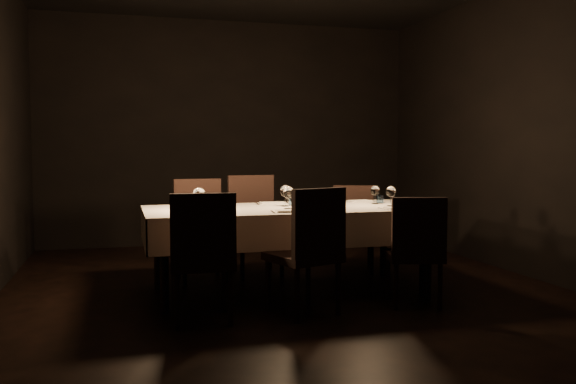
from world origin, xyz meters
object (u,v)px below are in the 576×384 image
object	(u,v)px
dining_table	(288,216)
chair_far_left	(200,224)
chair_near_right	(416,246)
chair_far_center	(254,220)
chair_near_center	(310,246)
chair_near_left	(202,252)
chair_far_right	(354,223)

from	to	relation	value
dining_table	chair_far_left	world-z (taller)	chair_far_left
chair_near_right	chair_far_center	world-z (taller)	chair_far_center
chair_near_right	chair_far_center	xyz separation A→B (m)	(-0.98, 1.64, 0.05)
chair_near_center	chair_far_left	bearing A→B (deg)	-87.23
chair_near_left	chair_far_right	world-z (taller)	chair_near_left
chair_near_center	chair_far_center	bearing A→B (deg)	-106.67
chair_far_center	chair_near_right	bearing A→B (deg)	-62.69
chair_near_left	chair_far_right	bearing A→B (deg)	-136.56
chair_far_right	chair_far_center	bearing A→B (deg)	-165.51
dining_table	chair_near_left	size ratio (longest dim) A/B	2.60
dining_table	chair_near_center	size ratio (longest dim) A/B	2.55
dining_table	chair_near_right	distance (m)	1.18
chair_far_left	chair_near_right	bearing A→B (deg)	-48.09
chair_far_left	chair_far_right	size ratio (longest dim) A/B	1.10
chair_far_left	chair_far_right	world-z (taller)	chair_far_left
chair_far_left	chair_far_center	xyz separation A→B (m)	(0.57, 0.08, 0.01)
dining_table	chair_far_left	xyz separation A→B (m)	(-0.69, 0.78, -0.15)
dining_table	chair_near_center	xyz separation A→B (m)	(-0.05, -0.81, -0.14)
chair_near_center	chair_far_right	distance (m)	1.87
chair_near_left	chair_far_left	xyz separation A→B (m)	(0.18, 1.59, 0.01)
chair_near_center	chair_far_left	world-z (taller)	chair_near_center
dining_table	chair_far_center	size ratio (longest dim) A/B	2.49
chair_near_right	chair_far_center	bearing A→B (deg)	-44.64
chair_near_center	chair_far_center	size ratio (longest dim) A/B	0.98
chair_near_right	chair_far_right	world-z (taller)	chair_near_right
dining_table	chair_near_left	distance (m)	1.20
dining_table	chair_near_left	bearing A→B (deg)	-137.12
chair_far_left	chair_far_center	size ratio (longest dim) A/B	0.97
dining_table	chair_far_left	bearing A→B (deg)	131.38
chair_far_left	chair_far_center	distance (m)	0.57
chair_near_right	chair_far_left	world-z (taller)	chair_far_left
chair_near_left	chair_near_center	size ratio (longest dim) A/B	0.98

